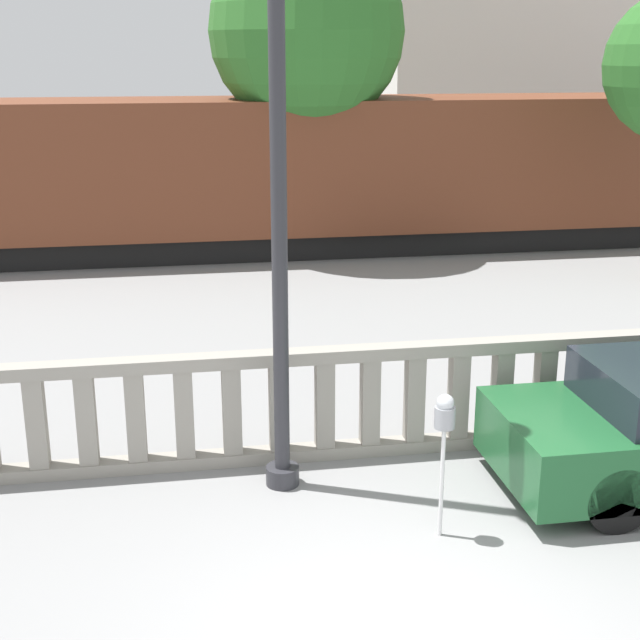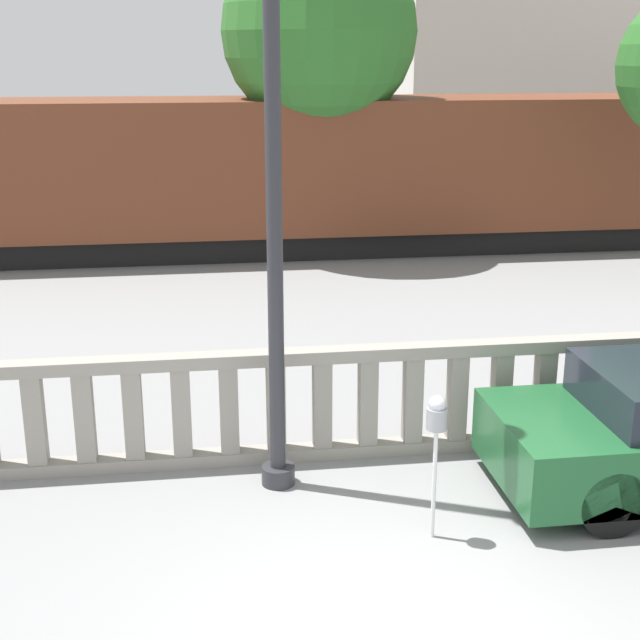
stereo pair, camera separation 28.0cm
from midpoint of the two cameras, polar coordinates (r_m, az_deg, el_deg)
balustrade at (r=9.85m, az=0.95°, el=-5.39°), size 13.99×0.24×1.28m
lamppost at (r=8.48m, az=-2.09°, el=14.39°), size 0.40×0.40×7.06m
parking_meter at (r=8.16m, az=8.46°, el=-6.52°), size 0.19×0.19×1.42m
train_near at (r=20.10m, az=3.05°, el=9.49°), size 29.25×2.64×3.95m
tree_right at (r=19.61m, az=0.37°, el=17.98°), size 4.12×4.12×6.79m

